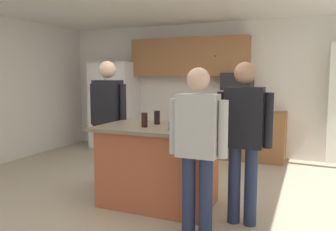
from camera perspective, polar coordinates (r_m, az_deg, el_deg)
name	(u,v)px	position (r m, az deg, el deg)	size (l,w,h in m)	color
floor	(150,195)	(4.52, -3.03, -13.32)	(7.04, 7.04, 0.00)	#B7A88E
back_wall	(210,89)	(6.88, 7.17, 4.53)	(6.40, 0.10, 2.60)	white
cabinet_run_upper	(189,57)	(6.82, 3.50, 9.81)	(2.40, 0.38, 0.75)	#936038
cabinet_run_lower	(236,134)	(6.52, 11.38, -3.17)	(1.80, 0.63, 0.90)	#936038
refrigerator	(115,106)	(7.34, -9.02, 1.65)	(0.89, 0.76, 1.84)	white
microwave_over_range	(237,82)	(6.45, 11.62, 5.65)	(0.56, 0.40, 0.32)	black
kitchen_island	(158,165)	(4.09, -1.65, -8.36)	(1.42, 0.94, 0.95)	#AD5638
person_host_foreground	(244,132)	(3.53, 12.70, -2.79)	(0.57, 0.22, 1.69)	#232D4C
person_guest_right	(108,114)	(4.77, -10.08, 0.22)	(0.57, 0.23, 1.75)	#383842
person_elder_center	(198,142)	(3.18, 5.04, -4.42)	(0.57, 0.22, 1.62)	#232D4C
mug_blue_stoneware	(172,126)	(3.72, 0.75, -1.72)	(0.13, 0.09, 0.09)	#4C6B99
glass_short_whisky	(192,124)	(3.71, 4.03, -1.38)	(0.07, 0.07, 0.14)	black
mug_ceramic_white	(200,123)	(3.88, 5.50, -1.29)	(0.13, 0.09, 0.11)	#4C6B99
glass_pilsner	(144,120)	(3.93, -4.01, -0.76)	(0.07, 0.07, 0.17)	black
glass_stout_tall	(157,117)	(4.16, -1.87, -0.34)	(0.07, 0.07, 0.17)	black
tumbler_amber	(183,118)	(4.16, 2.53, -0.43)	(0.07, 0.07, 0.15)	black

